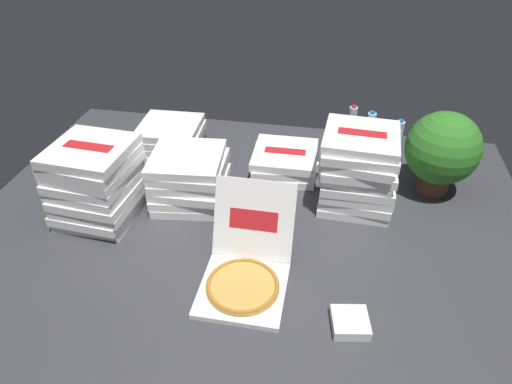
{
  "coord_description": "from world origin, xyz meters",
  "views": [
    {
      "loc": [
        0.4,
        -1.94,
        1.65
      ],
      "look_at": [
        0.02,
        0.1,
        0.14
      ],
      "focal_mm": 31.47,
      "sensor_mm": 36.0,
      "label": 1
    }
  ],
  "objects": [
    {
      "name": "pizza_stack_right_near",
      "position": [
        -0.39,
        0.15,
        0.15
      ],
      "size": [
        0.46,
        0.46,
        0.31
      ],
      "color": "white",
      "rests_on": "ground_plane"
    },
    {
      "name": "water_bottle_0",
      "position": [
        0.84,
        0.85,
        0.11
      ],
      "size": [
        0.06,
        0.06,
        0.24
      ],
      "color": "silver",
      "rests_on": "ground_plane"
    },
    {
      "name": "water_bottle_5",
      "position": [
        0.55,
        1.15,
        0.11
      ],
      "size": [
        0.06,
        0.06,
        0.24
      ],
      "color": "silver",
      "rests_on": "ground_plane"
    },
    {
      "name": "ice_bucket",
      "position": [
        0.64,
        0.88,
        0.09
      ],
      "size": [
        0.29,
        0.29,
        0.18
      ],
      "primitive_type": "cylinder",
      "color": "#B7BABF",
      "rests_on": "ground_plane"
    },
    {
      "name": "potted_plant",
      "position": [
        1.06,
        0.5,
        0.3
      ],
      "size": [
        0.43,
        0.43,
        0.53
      ],
      "color": "#513323",
      "rests_on": "ground_plane"
    },
    {
      "name": "pizza_stack_left_far",
      "position": [
        0.13,
        0.56,
        0.08
      ],
      "size": [
        0.45,
        0.45,
        0.16
      ],
      "color": "white",
      "rests_on": "ground_plane"
    },
    {
      "name": "pizza_stack_left_mid",
      "position": [
        0.58,
        0.3,
        0.23
      ],
      "size": [
        0.46,
        0.46,
        0.47
      ],
      "color": "white",
      "rests_on": "ground_plane"
    },
    {
      "name": "napkin_pile",
      "position": [
        0.58,
        -0.63,
        0.03
      ],
      "size": [
        0.19,
        0.19,
        0.05
      ],
      "primitive_type": "cube",
      "rotation": [
        0.0,
        0.0,
        0.17
      ],
      "color": "white",
      "rests_on": "ground_plane"
    },
    {
      "name": "pizza_stack_left_near",
      "position": [
        -0.7,
        0.68,
        0.1
      ],
      "size": [
        0.45,
        0.45,
        0.21
      ],
      "color": "white",
      "rests_on": "ground_plane"
    },
    {
      "name": "water_bottle_1",
      "position": [
        0.87,
        0.98,
        0.11
      ],
      "size": [
        0.06,
        0.06,
        0.24
      ],
      "color": "silver",
      "rests_on": "ground_plane"
    },
    {
      "name": "pizza_stack_center_near",
      "position": [
        -0.84,
        -0.11,
        0.23
      ],
      "size": [
        0.46,
        0.46,
        0.47
      ],
      "color": "white",
      "rests_on": "ground_plane"
    },
    {
      "name": "water_bottle_4",
      "position": [
        0.8,
        0.73,
        0.11
      ],
      "size": [
        0.06,
        0.06,
        0.24
      ],
      "color": "silver",
      "rests_on": "ground_plane"
    },
    {
      "name": "open_pizza_box",
      "position": [
        0.07,
        -0.43,
        0.08
      ],
      "size": [
        0.41,
        0.59,
        0.4
      ],
      "color": "white",
      "rests_on": "ground_plane"
    },
    {
      "name": "water_bottle_2",
      "position": [
        0.68,
        1.07,
        0.11
      ],
      "size": [
        0.06,
        0.06,
        0.24
      ],
      "color": "silver",
      "rests_on": "ground_plane"
    },
    {
      "name": "water_bottle_3",
      "position": [
        0.74,
        0.63,
        0.11
      ],
      "size": [
        0.06,
        0.06,
        0.24
      ],
      "color": "silver",
      "rests_on": "ground_plane"
    },
    {
      "name": "ground_plane",
      "position": [
        0.0,
        0.0,
        -0.01
      ],
      "size": [
        3.2,
        2.4,
        0.02
      ],
      "primitive_type": "cube",
      "color": "#38383D"
    }
  ]
}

